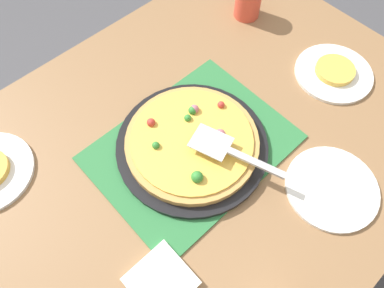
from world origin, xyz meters
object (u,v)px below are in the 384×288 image
plate_near_left (334,73)px  pizza_server (229,151)px  pizza (192,141)px  napkin_stack (161,281)px  plate_side (332,188)px  pizza_pan (192,145)px  served_slice_left (335,70)px

plate_near_left → pizza_server: bearing=-0.8°
pizza → napkin_stack: 0.33m
plate_side → pizza: bearing=-61.5°
pizza_pan → served_slice_left: served_slice_left is taller
pizza_pan → plate_near_left: (-0.46, 0.10, -0.01)m
served_slice_left → napkin_stack: (0.73, 0.09, -0.01)m
plate_near_left → plate_side: (0.29, 0.21, 0.00)m
napkin_stack → pizza: bearing=-144.4°
pizza_pan → plate_near_left: bearing=167.9°
plate_side → served_slice_left: served_slice_left is taller
served_slice_left → pizza_server: bearing=-0.8°
pizza_server → plate_side: bearing=122.2°
plate_near_left → napkin_stack: 0.73m
plate_near_left → pizza: bearing=-12.1°
pizza_pan → pizza: bearing=174.3°
pizza_pan → pizza_server: 0.11m
pizza_pan → napkin_stack: bearing=35.7°
served_slice_left → pizza: bearing=-12.1°
served_slice_left → pizza_server: size_ratio=0.48×
pizza_server → napkin_stack: pizza_server is taller
pizza → pizza_server: size_ratio=1.43×
plate_side → pizza_server: (0.14, -0.22, 0.07)m
pizza_pan → pizza: pizza is taller
pizza → served_slice_left: pizza is taller
pizza_pan → plate_side: (-0.17, 0.31, -0.01)m
pizza_pan → pizza: 0.02m
pizza_pan → plate_side: 0.35m
served_slice_left → napkin_stack: served_slice_left is taller
plate_near_left → plate_side: size_ratio=1.00×
pizza → plate_near_left: size_ratio=1.50×
served_slice_left → napkin_stack: 0.73m
pizza_pan → served_slice_left: size_ratio=3.45×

